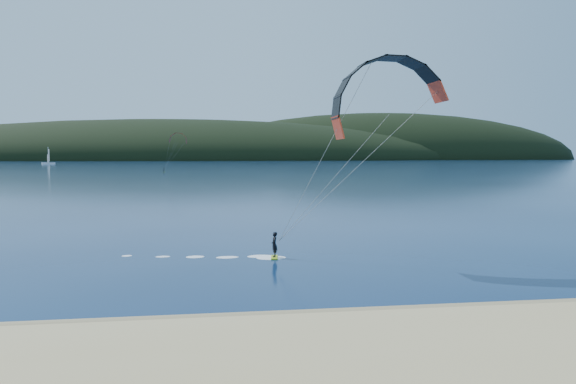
{
  "coord_description": "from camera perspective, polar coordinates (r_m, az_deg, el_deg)",
  "views": [
    {
      "loc": [
        -2.15,
        -16.76,
        6.9
      ],
      "look_at": [
        1.61,
        10.0,
        5.0
      ],
      "focal_mm": 32.93,
      "sensor_mm": 36.0,
      "label": 1
    }
  ],
  "objects": [
    {
      "name": "headland",
      "position": [
        762.08,
        -7.81,
        3.47
      ],
      "size": [
        1200.0,
        310.0,
        140.0
      ],
      "color": "black",
      "rests_on": "ground"
    },
    {
      "name": "kitesurfer_near",
      "position": [
        33.55,
        10.11,
        7.65
      ],
      "size": [
        21.44,
        6.04,
        12.54
      ],
      "color": "#A2C116",
      "rests_on": "ground"
    },
    {
      "name": "wet_sand",
      "position": [
        22.44,
        -2.19,
        -13.76
      ],
      "size": [
        220.0,
        2.5,
        0.1
      ],
      "color": "olive",
      "rests_on": "ground"
    },
    {
      "name": "kitesurfer_far",
      "position": [
        211.76,
        -11.81,
        5.34
      ],
      "size": [
        9.96,
        6.45,
        14.2
      ],
      "color": "#A2C116",
      "rests_on": "ground"
    },
    {
      "name": "ground",
      "position": [
        18.25,
        -0.68,
        -18.19
      ],
      "size": [
        1800.0,
        1800.0,
        0.0
      ],
      "primitive_type": "plane",
      "color": "#081C3C",
      "rests_on": "ground"
    },
    {
      "name": "sailboat",
      "position": [
        426.29,
        -24.45,
        2.87
      ],
      "size": [
        9.37,
        6.26,
        13.1
      ],
      "color": "white",
      "rests_on": "ground"
    }
  ]
}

